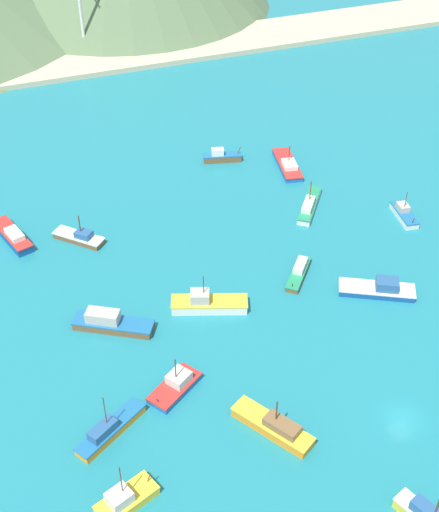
{
  "coord_description": "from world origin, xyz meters",
  "views": [
    {
      "loc": [
        -39.48,
        -43.1,
        68.21
      ],
      "look_at": [
        -10.19,
        35.65,
        1.18
      ],
      "focal_mm": 49.64,
      "sensor_mm": 36.0,
      "label": 1
    }
  ],
  "objects_px": {
    "fishing_boat_15": "(125,499)",
    "fishing_boat_4": "(309,205)",
    "fishing_boat_5": "(13,236)",
    "fishing_boat_2": "(208,303)",
    "fishing_boat_14": "(109,429)",
    "fishing_boat_3": "(288,165)",
    "fishing_boat_10": "(379,289)",
    "fishing_boat_11": "(80,237)",
    "fishing_boat_9": "(176,385)",
    "fishing_boat_12": "(221,157)",
    "fishing_boat_7": "(404,214)",
    "fishing_boat_0": "(299,272)",
    "fishing_boat_13": "(274,426)",
    "fishing_boat_1": "(110,322)"
  },
  "relations": [
    {
      "from": "fishing_boat_12",
      "to": "fishing_boat_15",
      "type": "bearing_deg",
      "value": -118.74
    },
    {
      "from": "fishing_boat_3",
      "to": "fishing_boat_7",
      "type": "xyz_separation_m",
      "value": [
        11.5,
        -20.95,
        0.1
      ]
    },
    {
      "from": "fishing_boat_7",
      "to": "fishing_boat_11",
      "type": "xyz_separation_m",
      "value": [
        -51.66,
        12.36,
        -0.03
      ]
    },
    {
      "from": "fishing_boat_1",
      "to": "fishing_boat_4",
      "type": "height_order",
      "value": "fishing_boat_4"
    },
    {
      "from": "fishing_boat_2",
      "to": "fishing_boat_4",
      "type": "bearing_deg",
      "value": 35.37
    },
    {
      "from": "fishing_boat_10",
      "to": "fishing_boat_14",
      "type": "relative_size",
      "value": 1.17
    },
    {
      "from": "fishing_boat_1",
      "to": "fishing_boat_10",
      "type": "bearing_deg",
      "value": -9.69
    },
    {
      "from": "fishing_boat_1",
      "to": "fishing_boat_3",
      "type": "relative_size",
      "value": 0.98
    },
    {
      "from": "fishing_boat_14",
      "to": "fishing_boat_2",
      "type": "bearing_deg",
      "value": 42.2
    },
    {
      "from": "fishing_boat_0",
      "to": "fishing_boat_11",
      "type": "height_order",
      "value": "fishing_boat_11"
    },
    {
      "from": "fishing_boat_13",
      "to": "fishing_boat_15",
      "type": "height_order",
      "value": "fishing_boat_15"
    },
    {
      "from": "fishing_boat_1",
      "to": "fishing_boat_12",
      "type": "xyz_separation_m",
      "value": [
        29.72,
        36.15,
        -0.1
      ]
    },
    {
      "from": "fishing_boat_13",
      "to": "fishing_boat_14",
      "type": "height_order",
      "value": "fishing_boat_14"
    },
    {
      "from": "fishing_boat_14",
      "to": "fishing_boat_4",
      "type": "bearing_deg",
      "value": 38.45
    },
    {
      "from": "fishing_boat_11",
      "to": "fishing_boat_13",
      "type": "relative_size",
      "value": 0.75
    },
    {
      "from": "fishing_boat_5",
      "to": "fishing_boat_10",
      "type": "bearing_deg",
      "value": -33.22
    },
    {
      "from": "fishing_boat_4",
      "to": "fishing_boat_11",
      "type": "relative_size",
      "value": 1.28
    },
    {
      "from": "fishing_boat_4",
      "to": "fishing_boat_15",
      "type": "height_order",
      "value": "fishing_boat_15"
    },
    {
      "from": "fishing_boat_2",
      "to": "fishing_boat_0",
      "type": "bearing_deg",
      "value": 7.79
    },
    {
      "from": "fishing_boat_9",
      "to": "fishing_boat_12",
      "type": "height_order",
      "value": "fishing_boat_9"
    },
    {
      "from": "fishing_boat_9",
      "to": "fishing_boat_13",
      "type": "height_order",
      "value": "fishing_boat_13"
    },
    {
      "from": "fishing_boat_11",
      "to": "fishing_boat_9",
      "type": "bearing_deg",
      "value": -81.83
    },
    {
      "from": "fishing_boat_10",
      "to": "fishing_boat_12",
      "type": "distance_m",
      "value": 43.47
    },
    {
      "from": "fishing_boat_7",
      "to": "fishing_boat_10",
      "type": "relative_size",
      "value": 0.65
    },
    {
      "from": "fishing_boat_15",
      "to": "fishing_boat_10",
      "type": "bearing_deg",
      "value": 25.46
    },
    {
      "from": "fishing_boat_0",
      "to": "fishing_boat_3",
      "type": "distance_m",
      "value": 30.65
    },
    {
      "from": "fishing_boat_2",
      "to": "fishing_boat_12",
      "type": "height_order",
      "value": "fishing_boat_2"
    },
    {
      "from": "fishing_boat_9",
      "to": "fishing_boat_15",
      "type": "relative_size",
      "value": 1.06
    },
    {
      "from": "fishing_boat_5",
      "to": "fishing_boat_11",
      "type": "relative_size",
      "value": 1.37
    },
    {
      "from": "fishing_boat_5",
      "to": "fishing_boat_2",
      "type": "bearing_deg",
      "value": -47.58
    },
    {
      "from": "fishing_boat_0",
      "to": "fishing_boat_7",
      "type": "bearing_deg",
      "value": 18.27
    },
    {
      "from": "fishing_boat_3",
      "to": "fishing_boat_13",
      "type": "distance_m",
      "value": 59.45
    },
    {
      "from": "fishing_boat_2",
      "to": "fishing_boat_14",
      "type": "distance_m",
      "value": 24.43
    },
    {
      "from": "fishing_boat_3",
      "to": "fishing_boat_4",
      "type": "distance_m",
      "value": 13.51
    },
    {
      "from": "fishing_boat_7",
      "to": "fishing_boat_9",
      "type": "relative_size",
      "value": 0.92
    },
    {
      "from": "fishing_boat_3",
      "to": "fishing_boat_4",
      "type": "xyz_separation_m",
      "value": [
        -2.18,
        -13.34,
        0.15
      ]
    },
    {
      "from": "fishing_boat_15",
      "to": "fishing_boat_4",
      "type": "bearing_deg",
      "value": 45.2
    },
    {
      "from": "fishing_boat_10",
      "to": "fishing_boat_11",
      "type": "bearing_deg",
      "value": 144.14
    },
    {
      "from": "fishing_boat_2",
      "to": "fishing_boat_15",
      "type": "distance_m",
      "value": 32.04
    },
    {
      "from": "fishing_boat_14",
      "to": "fishing_boat_15",
      "type": "bearing_deg",
      "value": -93.49
    },
    {
      "from": "fishing_boat_0",
      "to": "fishing_boat_14",
      "type": "xyz_separation_m",
      "value": [
        -33.23,
        -18.48,
        0.16
      ]
    },
    {
      "from": "fishing_boat_1",
      "to": "fishing_boat_2",
      "type": "distance_m",
      "value": 13.81
    },
    {
      "from": "fishing_boat_10",
      "to": "fishing_boat_9",
      "type": "bearing_deg",
      "value": -167.91
    },
    {
      "from": "fishing_boat_3",
      "to": "fishing_boat_10",
      "type": "bearing_deg",
      "value": -93.36
    },
    {
      "from": "fishing_boat_0",
      "to": "fishing_boat_9",
      "type": "distance_m",
      "value": 28.05
    },
    {
      "from": "fishing_boat_0",
      "to": "fishing_boat_4",
      "type": "distance_m",
      "value": 17.68
    },
    {
      "from": "fishing_boat_5",
      "to": "fishing_boat_14",
      "type": "relative_size",
      "value": 1.11
    },
    {
      "from": "fishing_boat_15",
      "to": "fishing_boat_3",
      "type": "bearing_deg",
      "value": 51.43
    },
    {
      "from": "fishing_boat_3",
      "to": "fishing_boat_12",
      "type": "relative_size",
      "value": 1.54
    },
    {
      "from": "fishing_boat_12",
      "to": "fishing_boat_15",
      "type": "xyz_separation_m",
      "value": [
        -34.63,
        -63.14,
        0.03
      ]
    }
  ]
}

